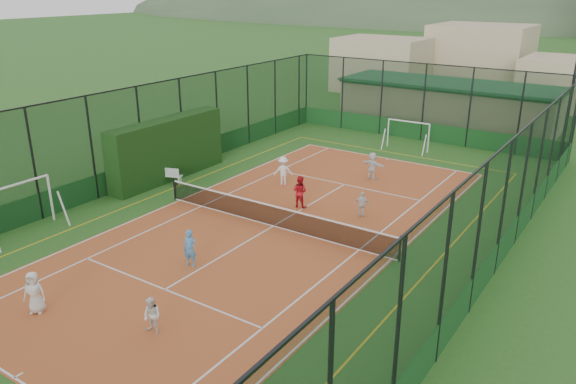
{
  "coord_description": "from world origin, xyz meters",
  "views": [
    {
      "loc": [
        12.79,
        -17.96,
        9.8
      ],
      "look_at": [
        -0.03,
        1.19,
        1.2
      ],
      "focal_mm": 35.0,
      "sensor_mm": 36.0,
      "label": 1
    }
  ],
  "objects_px": {
    "futsal_goal_near": "(17,209)",
    "child_far_left": "(283,171)",
    "futsal_goal_far": "(408,136)",
    "child_near_left": "(34,292)",
    "coach": "(300,191)",
    "child_far_back": "(372,165)",
    "child_far_right": "(362,204)",
    "white_bench": "(167,175)",
    "child_near_mid": "(190,248)",
    "floodlight_ne": "(572,92)",
    "child_near_right": "(152,316)",
    "clubhouse": "(448,104)"
  },
  "relations": [
    {
      "from": "futsal_goal_far",
      "to": "child_far_left",
      "type": "height_order",
      "value": "futsal_goal_far"
    },
    {
      "from": "futsal_goal_near",
      "to": "futsal_goal_far",
      "type": "xyz_separation_m",
      "value": [
        8.56,
        20.78,
        -0.15
      ]
    },
    {
      "from": "coach",
      "to": "futsal_goal_far",
      "type": "bearing_deg",
      "value": -95.37
    },
    {
      "from": "child_far_left",
      "to": "white_bench",
      "type": "bearing_deg",
      "value": -8.01
    },
    {
      "from": "child_near_mid",
      "to": "child_far_back",
      "type": "relative_size",
      "value": 0.98
    },
    {
      "from": "futsal_goal_near",
      "to": "child_far_left",
      "type": "distance_m",
      "value": 12.43
    },
    {
      "from": "futsal_goal_far",
      "to": "child_near_mid",
      "type": "relative_size",
      "value": 1.94
    },
    {
      "from": "child_near_mid",
      "to": "child_far_left",
      "type": "xyz_separation_m",
      "value": [
        -2.18,
        9.24,
        0.04
      ]
    },
    {
      "from": "futsal_goal_far",
      "to": "child_near_right",
      "type": "bearing_deg",
      "value": -87.69
    },
    {
      "from": "child_far_left",
      "to": "coach",
      "type": "distance_m",
      "value": 3.16
    },
    {
      "from": "child_near_left",
      "to": "floodlight_ne",
      "type": "bearing_deg",
      "value": 34.26
    },
    {
      "from": "futsal_goal_near",
      "to": "futsal_goal_far",
      "type": "distance_m",
      "value": 22.48
    },
    {
      "from": "white_bench",
      "to": "child_near_right",
      "type": "height_order",
      "value": "child_near_right"
    },
    {
      "from": "futsal_goal_near",
      "to": "child_near_right",
      "type": "relative_size",
      "value": 2.76
    },
    {
      "from": "clubhouse",
      "to": "child_far_back",
      "type": "xyz_separation_m",
      "value": [
        0.75,
        -13.95,
        -0.84
      ]
    },
    {
      "from": "floodlight_ne",
      "to": "futsal_goal_far",
      "type": "relative_size",
      "value": 3.01
    },
    {
      "from": "clubhouse",
      "to": "child_far_left",
      "type": "height_order",
      "value": "clubhouse"
    },
    {
      "from": "child_near_right",
      "to": "child_far_left",
      "type": "distance_m",
      "value": 13.66
    },
    {
      "from": "clubhouse",
      "to": "floodlight_ne",
      "type": "bearing_deg",
      "value": -32.12
    },
    {
      "from": "child_near_left",
      "to": "coach",
      "type": "xyz_separation_m",
      "value": [
        2.09,
        12.16,
        0.05
      ]
    },
    {
      "from": "futsal_goal_near",
      "to": "child_near_mid",
      "type": "bearing_deg",
      "value": -77.81
    },
    {
      "from": "child_near_left",
      "to": "child_near_right",
      "type": "distance_m",
      "value": 4.1
    },
    {
      "from": "child_far_left",
      "to": "child_far_back",
      "type": "xyz_separation_m",
      "value": [
        3.39,
        3.43,
        -0.02
      ]
    },
    {
      "from": "white_bench",
      "to": "coach",
      "type": "distance_m",
      "value": 7.6
    },
    {
      "from": "child_far_left",
      "to": "futsal_goal_far",
      "type": "bearing_deg",
      "value": -144.92
    },
    {
      "from": "floodlight_ne",
      "to": "clubhouse",
      "type": "bearing_deg",
      "value": 147.88
    },
    {
      "from": "child_near_left",
      "to": "child_far_back",
      "type": "height_order",
      "value": "child_far_back"
    },
    {
      "from": "child_near_right",
      "to": "white_bench",
      "type": "bearing_deg",
      "value": 130.69
    },
    {
      "from": "white_bench",
      "to": "child_far_back",
      "type": "xyz_separation_m",
      "value": [
        8.55,
        6.57,
        0.28
      ]
    },
    {
      "from": "child_near_right",
      "to": "child_far_back",
      "type": "xyz_separation_m",
      "value": [
        -0.79,
        16.43,
        0.14
      ]
    },
    {
      "from": "futsal_goal_near",
      "to": "child_far_right",
      "type": "bearing_deg",
      "value": -49.8
    },
    {
      "from": "futsal_goal_near",
      "to": "child_near_right",
      "type": "bearing_deg",
      "value": -101.51
    },
    {
      "from": "floodlight_ne",
      "to": "child_far_left",
      "type": "relative_size",
      "value": 5.51
    },
    {
      "from": "child_far_right",
      "to": "child_far_back",
      "type": "height_order",
      "value": "child_far_back"
    },
    {
      "from": "child_near_left",
      "to": "child_near_mid",
      "type": "distance_m",
      "value": 5.36
    },
    {
      "from": "child_far_left",
      "to": "child_far_back",
      "type": "bearing_deg",
      "value": -173.92
    },
    {
      "from": "coach",
      "to": "child_near_left",
      "type": "bearing_deg",
      "value": 76.71
    },
    {
      "from": "futsal_goal_far",
      "to": "child_near_left",
      "type": "height_order",
      "value": "futsal_goal_far"
    },
    {
      "from": "child_far_back",
      "to": "white_bench",
      "type": "bearing_deg",
      "value": 46.98
    },
    {
      "from": "futsal_goal_far",
      "to": "clubhouse",
      "type": "bearing_deg",
      "value": 89.53
    },
    {
      "from": "futsal_goal_far",
      "to": "child_far_right",
      "type": "bearing_deg",
      "value": -78.57
    },
    {
      "from": "futsal_goal_near",
      "to": "child_far_back",
      "type": "bearing_deg",
      "value": -32.64
    },
    {
      "from": "child_near_left",
      "to": "child_near_right",
      "type": "relative_size",
      "value": 1.2
    },
    {
      "from": "floodlight_ne",
      "to": "child_near_right",
      "type": "xyz_separation_m",
      "value": [
        -7.06,
        -24.98,
        -3.53
      ]
    },
    {
      "from": "futsal_goal_far",
      "to": "coach",
      "type": "height_order",
      "value": "futsal_goal_far"
    },
    {
      "from": "child_far_back",
      "to": "child_near_right",
      "type": "bearing_deg",
      "value": 102.19
    },
    {
      "from": "floodlight_ne",
      "to": "child_near_left",
      "type": "distance_m",
      "value": 28.64
    },
    {
      "from": "white_bench",
      "to": "futsal_goal_near",
      "type": "distance_m",
      "value": 7.89
    },
    {
      "from": "floodlight_ne",
      "to": "child_far_back",
      "type": "distance_m",
      "value": 12.09
    },
    {
      "from": "futsal_goal_far",
      "to": "child_far_back",
      "type": "relative_size",
      "value": 1.89
    }
  ]
}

